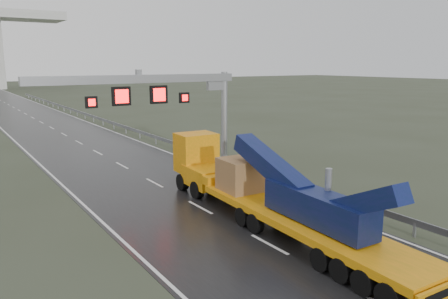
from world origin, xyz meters
TOP-DOWN VIEW (x-y plane):
  - ground at (0.00, 0.00)m, footprint 400.00×400.00m
  - road at (0.00, 40.00)m, footprint 11.00×200.00m
  - guardrail at (6.10, 30.00)m, footprint 0.20×140.00m
  - sign_gantry at (2.10, 17.99)m, footprint 14.90×1.20m
  - heavy_haul_truck at (1.60, 7.26)m, footprint 3.48×18.15m
  - exit_sign_pair at (7.10, 15.40)m, footprint 1.55×0.35m
  - striped_barrier at (6.00, 18.50)m, footprint 0.79×0.54m

SIDE VIEW (x-z plane):
  - ground at x=0.00m, z-range 0.00..0.00m
  - road at x=0.00m, z-range 0.00..0.02m
  - striped_barrier at x=6.00m, z-range 0.00..1.21m
  - guardrail at x=6.10m, z-range 0.00..1.40m
  - heavy_haul_truck at x=1.60m, z-range -0.48..3.76m
  - exit_sign_pair at x=7.10m, z-range 0.53..3.21m
  - sign_gantry at x=2.10m, z-range 1.90..9.33m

